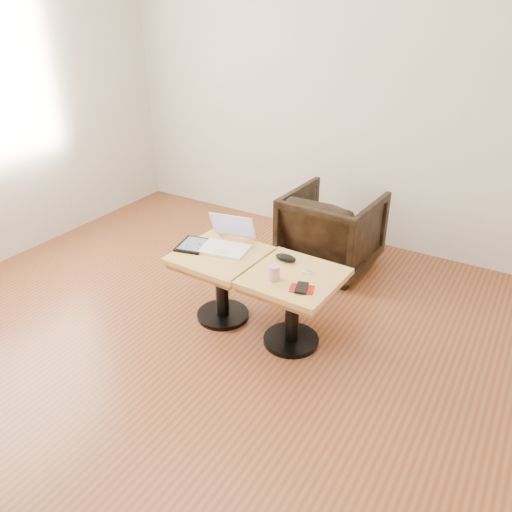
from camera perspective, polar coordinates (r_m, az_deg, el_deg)
The scene contains 11 objects.
room_shell at distance 2.30m, azimuth -8.58°, elevation 12.15°, with size 4.52×4.52×2.71m.
side_table_left at distance 3.25m, azimuth -3.99°, elevation -1.56°, with size 0.56×0.56×0.49m.
side_table_right at distance 3.01m, azimuth 4.24°, elevation -4.18°, with size 0.56×0.56×0.49m.
laptop at distance 3.25m, azimuth -3.33°, elevation 1.69°, with size 0.35×0.35×0.20m.
tablet at distance 3.30m, azimuth -7.21°, elevation 1.27°, with size 0.22×0.26×0.02m.
charging_adapter at distance 3.44m, azimuth -4.18°, elevation 2.62°, with size 0.04×0.04×0.02m, color white.
glasses_case at distance 3.09m, azimuth 3.42°, elevation -0.20°, with size 0.14×0.06×0.04m, color black.
striped_cup at distance 2.88m, azimuth 2.02°, elevation -1.90°, with size 0.07×0.07×0.09m, color #D1456A.
earbuds_tangle at distance 2.98m, azimuth 5.92°, elevation -1.80°, with size 0.07×0.05×0.01m.
phone_on_sleeve at distance 2.81m, azimuth 5.26°, elevation -3.69°, with size 0.16×0.13×0.02m.
armchair at distance 3.96m, azimuth 8.63°, elevation 2.93°, with size 0.67×0.69×0.62m, color black.
Camera 1 is at (1.42, -1.70, 1.96)m, focal length 35.00 mm.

